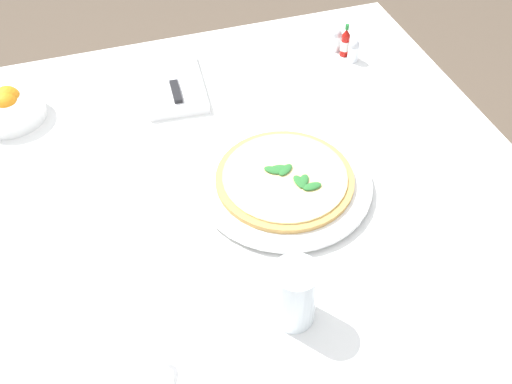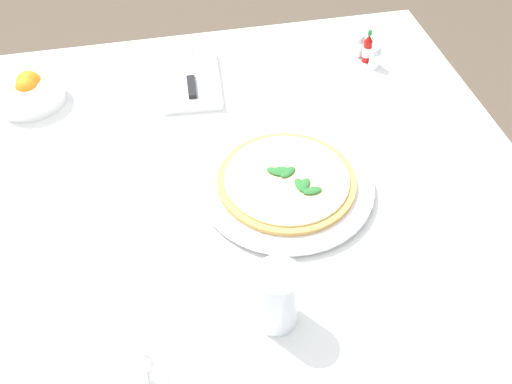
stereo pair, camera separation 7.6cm
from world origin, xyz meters
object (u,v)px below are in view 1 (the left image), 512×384
Objects in this scene: water_glass_center_back at (294,296)px; citrus_bowl at (8,107)px; pizza_plate at (284,183)px; hot_sauce_bottle at (345,43)px; pizza at (285,178)px; dinner_knife at (173,79)px; napkin_folded at (173,84)px; pepper_shaker at (353,52)px; salt_shaker at (336,41)px.

citrus_bowl is (0.65, 0.41, -0.03)m from water_glass_center_back.
hot_sauce_bottle is (0.37, -0.29, 0.02)m from pizza_plate.
pizza is 1.33× the size of dinner_knife.
water_glass_center_back is at bearing -170.75° from napkin_folded.
dinner_knife is at bearing 89.88° from hot_sauce_bottle.
hot_sauce_bottle is at bearing -86.56° from dinner_knife.
pepper_shaker is at bearing -32.13° from water_glass_center_back.
pepper_shaker is at bearing -160.35° from salt_shaker.
napkin_folded is (0.64, 0.05, -0.04)m from water_glass_center_back.
dinner_knife is (0.64, 0.05, -0.03)m from water_glass_center_back.
napkin_folded is 0.43m from pepper_shaker.
citrus_bowl is 0.77m from salt_shaker.
citrus_bowl reaches higher than pizza.
pizza is 0.49m from salt_shaker.
hot_sauce_bottle reaches higher than dinner_knife.
citrus_bowl is (0.01, 0.36, 0.00)m from dinner_knife.
water_glass_center_back is 0.76m from citrus_bowl.
salt_shaker and pepper_shaker have the same top height.
salt_shaker reaches higher than pizza_plate.
citrus_bowl is 0.78m from hot_sauce_bottle.
water_glass_center_back is 0.79× the size of citrus_bowl.
salt_shaker is (0.03, -0.41, 0.00)m from dinner_knife.
water_glass_center_back is 2.10× the size of salt_shaker.
pizza_plate is 3.97× the size of hot_sauce_bottle.
dinner_knife is (0.00, -0.00, 0.01)m from napkin_folded.
dinner_knife is 3.48× the size of salt_shaker.
hot_sauce_bottle is 1.48× the size of pepper_shaker.
pizza_plate is 0.01m from pizza.
pizza_plate is 1.68× the size of dinner_knife.
pizza is at bearing -129.68° from pizza_plate.
hot_sauce_bottle is at bearing 19.65° from pepper_shaker.
hot_sauce_bottle is (-0.01, -0.78, 0.01)m from citrus_bowl.
salt_shaker is (0.40, -0.28, 0.01)m from pizza_plate.
hot_sauce_bottle is at bearing -84.99° from napkin_folded.
pizza reaches higher than pizza_plate.
pepper_shaker is at bearing -40.99° from pizza.
citrus_bowl is 2.67× the size of salt_shaker.
hot_sauce_bottle is 0.03m from pepper_shaker.
water_glass_center_back is 0.64m from napkin_folded.
dinner_knife reaches higher than pizza_plate.
salt_shaker is (0.40, -0.28, 0.00)m from pizza.
napkin_folded is at bearing 94.13° from salt_shaker.
citrus_bowl is 2.67× the size of pepper_shaker.
pizza is 1.13× the size of napkin_folded.
salt_shaker reaches higher than pizza.
napkin_folded is 2.77× the size of hot_sauce_bottle.
salt_shaker is at bearing 19.65° from hot_sauce_bottle.
pizza_plate is 0.47m from hot_sauce_bottle.
pizza is at bearing -17.41° from water_glass_center_back.
hot_sauce_bottle is (-0.00, -0.42, 0.01)m from dinner_knife.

